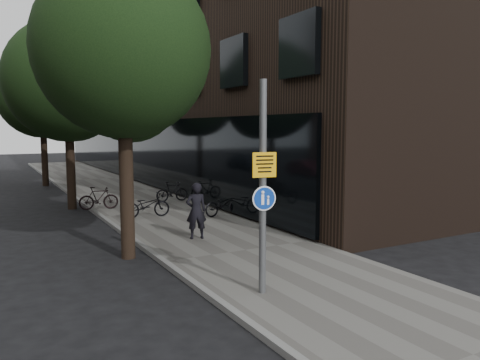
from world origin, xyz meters
TOP-DOWN VIEW (x-y plane):
  - ground at (0.00, 0.00)m, footprint 120.00×120.00m
  - sidewalk at (0.25, 10.00)m, footprint 4.50×60.00m
  - curb_edge at (-2.00, 10.00)m, footprint 0.15×60.00m
  - building_right_dark_brick at (8.50, 22.00)m, footprint 12.00×40.00m
  - street_tree_near at (-2.53, 4.64)m, footprint 4.40×4.40m
  - street_tree_mid at (-2.53, 13.14)m, footprint 5.00×5.00m
  - street_tree_far at (-2.53, 22.14)m, footprint 5.00×5.00m
  - signpost at (-1.07, 0.34)m, footprint 0.48×0.14m
  - pedestrian at (-0.38, 5.16)m, footprint 0.68×0.53m
  - parked_bike_facade_near at (2.00, 8.04)m, footprint 1.75×0.88m
  - parked_bike_facade_far at (1.51, 12.12)m, footprint 1.49×0.44m
  - parked_bike_curb_near at (-0.64, 9.07)m, footprint 1.74×0.69m
  - parked_bike_curb_far at (-1.80, 11.62)m, footprint 1.58×0.65m

SIDE VIEW (x-z plane):
  - ground at x=0.00m, z-range 0.00..0.00m
  - sidewalk at x=0.25m, z-range 0.00..0.12m
  - curb_edge at x=-2.00m, z-range 0.00..0.13m
  - parked_bike_facade_near at x=2.00m, z-range 0.12..1.00m
  - parked_bike_facade_far at x=1.51m, z-range 0.12..1.01m
  - parked_bike_curb_near at x=-0.64m, z-range 0.12..1.01m
  - parked_bike_curb_far at x=-1.80m, z-range 0.12..1.04m
  - pedestrian at x=-0.38m, z-range 0.12..1.79m
  - signpost at x=-1.07m, z-range 0.14..4.32m
  - street_tree_near at x=-2.53m, z-range 1.36..8.86m
  - street_tree_mid at x=-2.53m, z-range 1.21..9.01m
  - street_tree_far at x=-2.53m, z-range 1.21..9.01m
  - building_right_dark_brick at x=8.50m, z-range 0.00..18.00m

